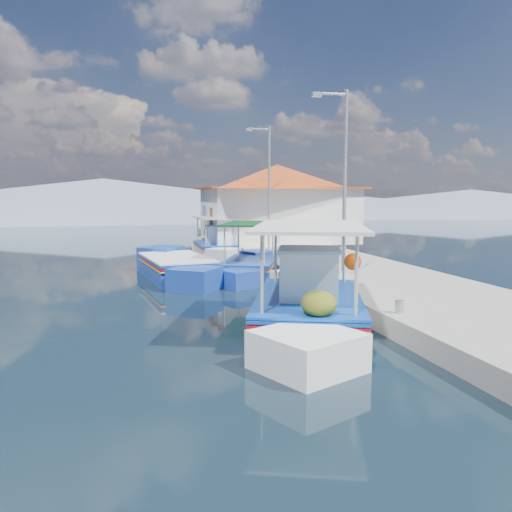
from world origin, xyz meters
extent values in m
plane|color=black|center=(0.00, 0.00, 0.00)|extent=(160.00, 160.00, 0.00)
cube|color=gray|center=(5.90, 6.00, 0.25)|extent=(5.00, 44.00, 0.50)
cylinder|color=#A5A8AD|center=(3.80, -3.00, 0.65)|extent=(0.20, 0.20, 0.30)
cylinder|color=#A5A8AD|center=(3.80, 2.00, 0.65)|extent=(0.20, 0.20, 0.30)
cylinder|color=#A5A8AD|center=(3.80, 8.00, 0.65)|extent=(0.20, 0.20, 0.30)
cylinder|color=#A5A8AD|center=(3.80, 14.00, 0.65)|extent=(0.20, 0.20, 0.30)
cube|color=white|center=(1.96, -1.97, 0.24)|extent=(3.85, 5.20, 1.02)
cube|color=white|center=(0.88, 0.92, 0.37)|extent=(2.26, 2.26, 1.13)
cube|color=white|center=(3.01, -4.78, 0.24)|extent=(2.19, 2.19, 0.97)
cube|color=#0C43A5|center=(1.96, -1.97, 0.71)|extent=(3.97, 5.35, 0.06)
cube|color=maroon|center=(1.96, -1.97, 0.62)|extent=(3.97, 5.35, 0.05)
cube|color=yellow|center=(1.96, -1.97, 0.55)|extent=(3.97, 5.35, 0.04)
cube|color=#0C43A5|center=(1.96, -1.97, 0.78)|extent=(3.97, 5.32, 0.05)
cube|color=brown|center=(1.96, -1.97, 0.75)|extent=(3.64, 5.05, 0.05)
cube|color=white|center=(2.07, -2.27, 1.34)|extent=(1.71, 1.76, 1.18)
cube|color=silver|center=(2.07, -2.27, 1.96)|extent=(1.86, 1.91, 0.06)
cylinder|color=beige|center=(0.39, -0.47, 1.61)|extent=(0.08, 0.08, 1.72)
cylinder|color=beige|center=(2.16, 0.20, 1.61)|extent=(0.08, 0.08, 1.72)
cylinder|color=beige|center=(1.76, -4.14, 1.61)|extent=(0.08, 0.08, 1.72)
cylinder|color=beige|center=(3.53, -3.47, 1.61)|extent=(0.08, 0.08, 1.72)
cube|color=silver|center=(1.96, -1.97, 2.47)|extent=(3.96, 5.24, 0.08)
ellipsoid|color=#3C4412|center=(1.03, -0.71, 1.06)|extent=(0.82, 0.90, 0.61)
ellipsoid|color=#3C4412|center=(1.54, 0.06, 1.01)|extent=(0.69, 0.76, 0.52)
ellipsoid|color=#3C4412|center=(2.84, -3.71, 1.03)|extent=(0.73, 0.80, 0.55)
sphere|color=#D04606|center=(2.74, -0.99, 1.56)|extent=(0.43, 0.43, 0.43)
cube|color=#1A3C9C|center=(2.41, 5.89, 0.20)|extent=(2.97, 3.81, 0.86)
cube|color=#1A3C9C|center=(1.54, 7.98, 0.31)|extent=(1.70, 1.70, 0.95)
cube|color=#1A3C9C|center=(3.26, 3.87, 0.20)|extent=(1.66, 1.66, 0.82)
cube|color=#0C43A5|center=(2.41, 5.89, 0.60)|extent=(3.06, 3.93, 0.05)
cube|color=maroon|center=(2.41, 5.89, 0.53)|extent=(3.06, 3.93, 0.05)
cube|color=yellow|center=(2.41, 5.89, 0.46)|extent=(3.06, 3.93, 0.04)
cube|color=#1A3C9C|center=(2.41, 5.89, 0.66)|extent=(3.07, 3.90, 0.05)
cube|color=brown|center=(2.41, 5.89, 0.63)|extent=(2.81, 3.69, 0.05)
cylinder|color=beige|center=(1.19, 6.92, 1.36)|extent=(0.06, 0.06, 1.45)
cylinder|color=beige|center=(2.53, 7.48, 1.36)|extent=(0.06, 0.06, 1.45)
cylinder|color=beige|center=(2.29, 4.31, 1.36)|extent=(0.06, 0.06, 1.45)
cylinder|color=beige|center=(3.63, 4.87, 1.36)|extent=(0.06, 0.06, 1.45)
cube|color=#0B3B17|center=(2.41, 5.89, 2.09)|extent=(3.06, 3.85, 0.06)
cube|color=#1A3C9C|center=(-0.45, 6.07, 0.25)|extent=(2.63, 4.18, 1.09)
cube|color=#1A3C9C|center=(-0.06, 8.66, 0.39)|extent=(2.08, 2.08, 1.21)
cube|color=#1A3C9C|center=(-0.84, 3.56, 0.25)|extent=(2.02, 2.02, 1.03)
cube|color=#0C43A5|center=(-0.45, 6.07, 0.76)|extent=(2.71, 4.31, 0.07)
cube|color=maroon|center=(-0.45, 6.07, 0.67)|extent=(2.71, 4.31, 0.06)
cube|color=yellow|center=(-0.45, 6.07, 0.59)|extent=(2.71, 4.31, 0.05)
cube|color=white|center=(-0.45, 6.07, 0.84)|extent=(2.73, 4.27, 0.06)
cube|color=brown|center=(-0.45, 6.07, 0.80)|extent=(2.46, 4.08, 0.06)
cube|color=white|center=(2.29, 13.40, 0.19)|extent=(1.83, 3.48, 0.82)
cube|color=white|center=(2.31, 15.72, 0.29)|extent=(1.84, 1.84, 0.90)
cube|color=white|center=(2.28, 11.16, 0.19)|extent=(1.79, 1.79, 0.77)
cube|color=#0C43A5|center=(2.29, 13.40, 0.57)|extent=(1.89, 3.59, 0.05)
cube|color=maroon|center=(2.29, 13.40, 0.50)|extent=(1.89, 3.59, 0.04)
cube|color=yellow|center=(2.29, 13.40, 0.44)|extent=(1.89, 3.59, 0.03)
cube|color=#0C43A5|center=(2.29, 13.40, 0.63)|extent=(1.91, 3.55, 0.04)
cube|color=brown|center=(2.29, 13.40, 0.60)|extent=(1.69, 3.41, 0.04)
cube|color=white|center=(2.29, 13.15, 1.08)|extent=(1.00, 1.13, 0.95)
cube|color=silver|center=(2.29, 13.15, 1.57)|extent=(1.09, 1.21, 0.05)
cylinder|color=beige|center=(1.58, 14.87, 1.29)|extent=(0.06, 0.06, 1.38)
cylinder|color=beige|center=(3.03, 14.86, 1.29)|extent=(0.06, 0.06, 1.38)
cylinder|color=beige|center=(1.56, 11.95, 1.29)|extent=(0.06, 0.06, 1.38)
cylinder|color=beige|center=(3.01, 11.94, 1.29)|extent=(0.06, 0.06, 1.38)
cube|color=silver|center=(2.29, 13.40, 1.98)|extent=(1.92, 3.48, 0.06)
cube|color=white|center=(6.20, 15.00, 2.00)|extent=(8.00, 6.00, 3.00)
cube|color=#AB3717|center=(6.20, 15.00, 3.55)|extent=(8.64, 6.48, 0.10)
pyramid|color=#AB3717|center=(6.20, 15.00, 4.20)|extent=(10.49, 10.49, 1.40)
cube|color=brown|center=(2.22, 14.00, 1.50)|extent=(0.06, 1.00, 2.00)
cube|color=#0C43A5|center=(2.22, 16.50, 2.10)|extent=(0.06, 1.20, 0.90)
cylinder|color=#A5A8AD|center=(4.60, 2.00, 3.50)|extent=(0.12, 0.12, 6.00)
cylinder|color=#A5A8AD|center=(4.10, 2.00, 6.35)|extent=(1.00, 0.08, 0.08)
cube|color=#A5A8AD|center=(3.60, 2.00, 6.30)|extent=(0.30, 0.14, 0.14)
cylinder|color=#A5A8AD|center=(4.60, 11.00, 3.50)|extent=(0.12, 0.12, 6.00)
cylinder|color=#A5A8AD|center=(4.10, 11.00, 6.35)|extent=(1.00, 0.08, 0.08)
cube|color=#A5A8AD|center=(3.60, 11.00, 6.30)|extent=(0.30, 0.14, 0.14)
cone|color=slate|center=(-5.00, 56.00, 2.45)|extent=(96.00, 96.00, 5.50)
cone|color=slate|center=(25.00, 56.00, 1.60)|extent=(76.80, 76.80, 3.80)
cone|color=slate|center=(50.00, 56.00, 1.80)|extent=(89.60, 89.60, 4.20)
camera|label=1|loc=(-2.26, -13.39, 3.24)|focal=35.89mm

